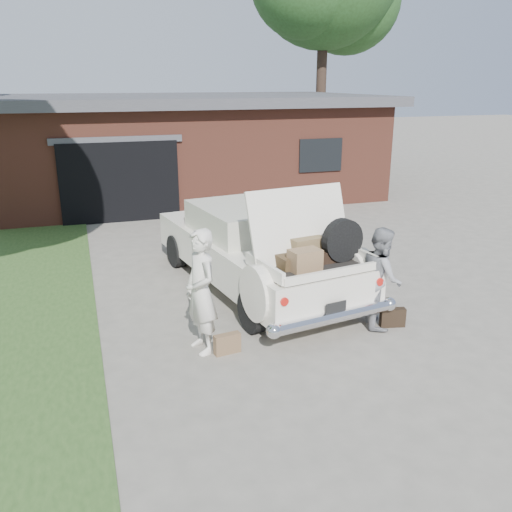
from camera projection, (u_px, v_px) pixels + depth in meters
name	position (u px, v px, depth m)	size (l,w,h in m)	color
ground	(268.00, 334.00, 8.43)	(90.00, 90.00, 0.00)	gray
house	(184.00, 145.00, 18.57)	(12.80, 7.80, 3.30)	brown
sedan	(255.00, 247.00, 10.15)	(2.88, 5.60, 2.17)	white
woman_left	(201.00, 292.00, 7.67)	(0.67, 0.44, 1.83)	silver
woman_right	(381.00, 277.00, 8.55)	(0.79, 0.61, 1.62)	gray
suitcase_left	(227.00, 344.00, 7.81)	(0.39, 0.12, 0.30)	brown
suitcase_right	(393.00, 317.00, 8.66)	(0.40, 0.13, 0.31)	black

